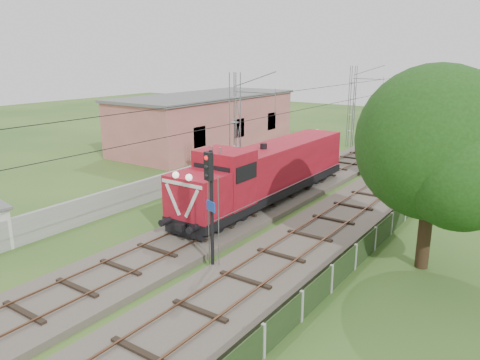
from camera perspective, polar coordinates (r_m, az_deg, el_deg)
The scene contains 11 objects.
ground at distance 21.36m, azimuth -12.97°, elevation -10.53°, with size 140.00×140.00×0.00m, color #294F1D.
track_main at distance 26.07m, azimuth -1.58°, elevation -4.91°, with size 4.20×70.00×0.45m.
track_side at distance 35.21m, azimuth 17.88°, elevation -0.31°, with size 4.20×80.00×0.45m.
catenary at distance 30.69m, azimuth -0.53°, elevation 5.63°, with size 3.31×70.00×8.00m.
boundary_wall at distance 33.52m, azimuth -5.48°, elevation 0.61°, with size 0.25×40.00×1.50m, color #9E9E99.
station_building at distance 47.56m, azimuth -4.04°, elevation 7.25°, with size 8.40×20.40×5.22m.
fence at distance 19.02m, azimuth 11.05°, elevation -11.75°, with size 0.12×32.00×1.20m.
locomotive at distance 28.82m, azimuth 3.31°, elevation 1.06°, with size 2.79×15.94×4.05m.
coach_rake at distance 67.11m, azimuth 26.70°, elevation 7.85°, with size 2.97×66.22×3.43m.
signal_post at distance 19.35m, azimuth -3.66°, elevation -1.25°, with size 0.57×0.46×5.33m.
tree_a at distance 20.87m, azimuth 22.81°, elevation 3.97°, with size 6.80×6.47×8.81m.
Camera 1 is at (14.56, -12.69, 9.10)m, focal length 35.00 mm.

